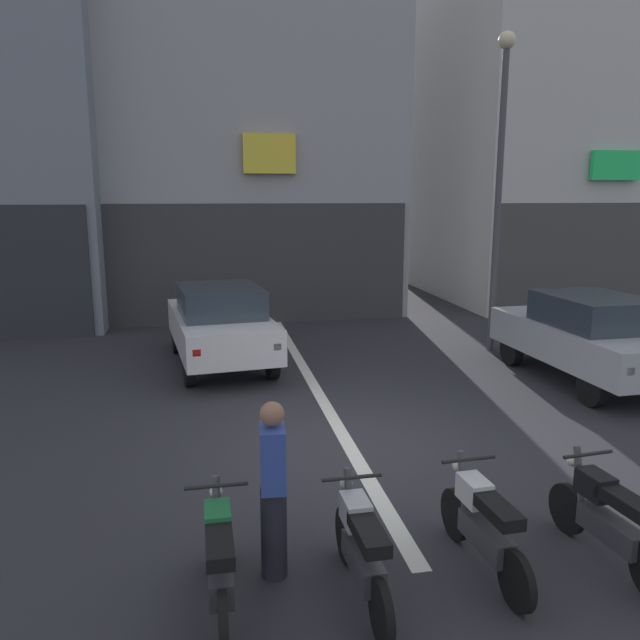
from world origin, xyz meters
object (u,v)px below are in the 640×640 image
at_px(motorcycle_black_row_right_mid, 607,518).
at_px(person_by_motorcycles, 273,489).
at_px(car_white_crossing_near, 220,323).
at_px(car_silver_parked_kerbside, 589,335).
at_px(street_lamp, 500,163).
at_px(motorcycle_silver_row_left_mid, 361,548).
at_px(motorcycle_green_row_leftmost, 219,559).
at_px(motorcycle_white_row_centre, 483,524).

relative_size(motorcycle_black_row_right_mid, person_by_motorcycles, 1.00).
relative_size(car_white_crossing_near, car_silver_parked_kerbside, 1.03).
relative_size(car_white_crossing_near, street_lamp, 0.64).
xyz_separation_m(car_white_crossing_near, motorcycle_silver_row_left_mid, (0.98, -7.82, -0.43)).
bearing_deg(car_white_crossing_near, motorcycle_silver_row_left_mid, -82.86).
bearing_deg(car_silver_parked_kerbside, street_lamp, 105.24).
height_order(motorcycle_green_row_leftmost, motorcycle_silver_row_left_mid, same).
bearing_deg(motorcycle_black_row_right_mid, street_lamp, 71.85).
bearing_deg(street_lamp, car_white_crossing_near, -178.42).
distance_m(street_lamp, person_by_motorcycles, 10.00).
xyz_separation_m(car_silver_parked_kerbside, street_lamp, (-0.70, 2.55, 3.20)).
relative_size(car_silver_parked_kerbside, street_lamp, 0.62).
xyz_separation_m(motorcycle_green_row_leftmost, person_by_motorcycles, (0.50, 0.39, 0.40)).
bearing_deg(motorcycle_black_row_right_mid, person_by_motorcycles, 173.38).
xyz_separation_m(car_silver_parked_kerbside, motorcycle_silver_row_left_mid, (-5.69, -5.43, -0.43)).
xyz_separation_m(motorcycle_silver_row_left_mid, person_by_motorcycles, (-0.71, 0.44, 0.40)).
xyz_separation_m(car_white_crossing_near, street_lamp, (5.98, 0.16, 3.20)).
xyz_separation_m(car_white_crossing_near, motorcycle_white_row_centre, (2.18, -7.64, -0.43)).
distance_m(motorcycle_green_row_leftmost, motorcycle_black_row_right_mid, 3.61).
height_order(car_white_crossing_near, motorcycle_black_row_right_mid, car_white_crossing_near).
bearing_deg(car_white_crossing_near, street_lamp, 1.58).
bearing_deg(car_silver_parked_kerbside, motorcycle_silver_row_left_mid, -136.34).
bearing_deg(motorcycle_green_row_leftmost, car_white_crossing_near, 88.34).
height_order(motorcycle_green_row_leftmost, person_by_motorcycles, person_by_motorcycles).
bearing_deg(motorcycle_silver_row_left_mid, motorcycle_green_row_leftmost, 177.33).
height_order(car_white_crossing_near, car_silver_parked_kerbside, same).
bearing_deg(motorcycle_white_row_centre, motorcycle_green_row_leftmost, -177.08).
bearing_deg(car_silver_parked_kerbside, motorcycle_white_row_centre, -130.52).
bearing_deg(street_lamp, motorcycle_black_row_right_mid, -108.15).
bearing_deg(motorcycle_black_row_right_mid, motorcycle_white_row_centre, 175.30).
distance_m(car_silver_parked_kerbside, motorcycle_white_row_centre, 6.93).
distance_m(motorcycle_white_row_centre, motorcycle_black_row_right_mid, 1.21).
height_order(motorcycle_green_row_leftmost, motorcycle_black_row_right_mid, same).
height_order(car_silver_parked_kerbside, person_by_motorcycles, person_by_motorcycles).
xyz_separation_m(motorcycle_green_row_leftmost, motorcycle_white_row_centre, (2.41, 0.12, 0.00)).
bearing_deg(motorcycle_silver_row_left_mid, person_by_motorcycles, 147.96).
distance_m(motorcycle_green_row_leftmost, motorcycle_white_row_centre, 2.41).
height_order(car_white_crossing_near, motorcycle_silver_row_left_mid, car_white_crossing_near).
bearing_deg(motorcycle_silver_row_left_mid, car_white_crossing_near, 97.14).
bearing_deg(street_lamp, motorcycle_silver_row_left_mid, -122.05).
xyz_separation_m(motorcycle_silver_row_left_mid, motorcycle_black_row_right_mid, (2.41, 0.08, 0.00)).
height_order(motorcycle_black_row_right_mid, person_by_motorcycles, person_by_motorcycles).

